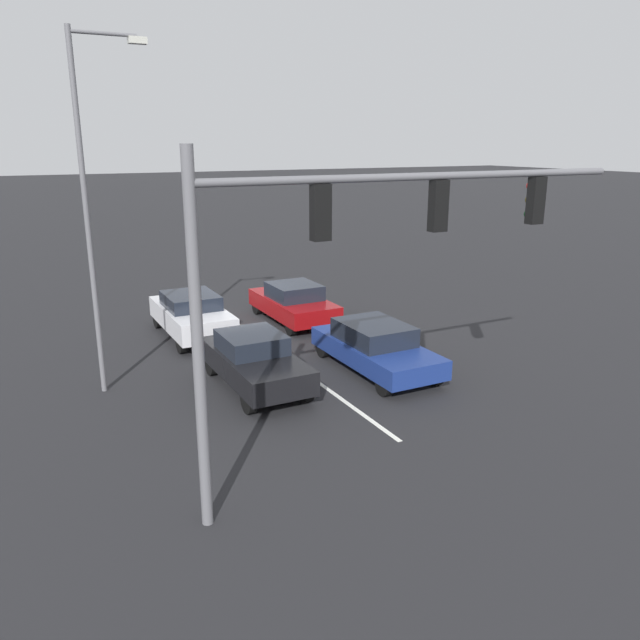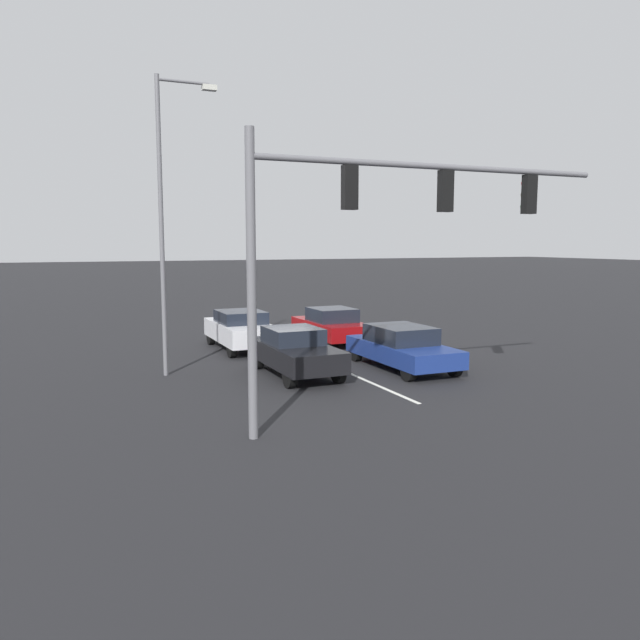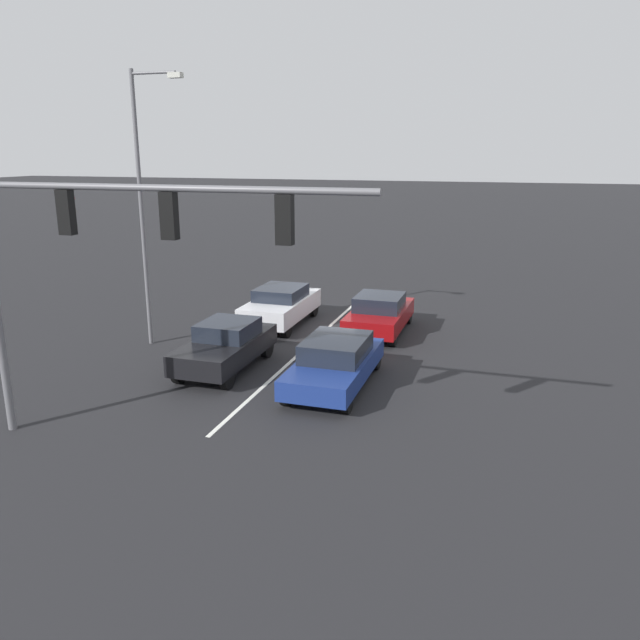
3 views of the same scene
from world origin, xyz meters
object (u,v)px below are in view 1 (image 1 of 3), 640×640
Objects in this scene: traffic_signal_gantry at (356,246)px; car_maroon_leftlane_second at (293,302)px; car_navy_leftlane_front at (375,346)px; car_silver_midlane_second at (191,314)px; car_black_midlane_front at (254,360)px; street_lamp_right_shoulder at (92,196)px.

car_maroon_leftlane_second is at bearing -109.32° from traffic_signal_gantry.
car_silver_midlane_second is (3.82, -5.66, 0.07)m from car_navy_leftlane_front.
street_lamp_right_shoulder is at bearing -24.65° from car_black_midlane_front.
car_black_midlane_front reaches higher than car_maroon_leftlane_second.
traffic_signal_gantry is 7.90m from street_lamp_right_shoulder.
traffic_signal_gantry is (0.14, 5.50, 3.91)m from car_black_midlane_front.
car_navy_leftlane_front is 3.64m from car_black_midlane_front.
traffic_signal_gantry reaches higher than car_navy_leftlane_front.
street_lamp_right_shoulder is at bearing -15.51° from car_navy_leftlane_front.
traffic_signal_gantry is at bearing 90.34° from car_silver_midlane_second.
traffic_signal_gantry is (3.81, 10.88, 3.95)m from car_maroon_leftlane_second.
car_silver_midlane_second is 11.48m from traffic_signal_gantry.
street_lamp_right_shoulder is at bearing -64.57° from traffic_signal_gantry.
car_silver_midlane_second is at bearing -89.66° from traffic_signal_gantry.
street_lamp_right_shoulder is (3.39, -7.12, 0.47)m from traffic_signal_gantry.
car_black_midlane_front is 0.46× the size of traffic_signal_gantry.
car_navy_leftlane_front is 1.10× the size of car_black_midlane_front.
car_black_midlane_front is 6.51m from car_maroon_leftlane_second.
car_silver_midlane_second is 6.60m from street_lamp_right_shoulder.
street_lamp_right_shoulder reaches higher than car_navy_leftlane_front.
street_lamp_right_shoulder is (7.15, -1.98, 4.42)m from car_navy_leftlane_front.
car_silver_midlane_second reaches higher than car_maroon_leftlane_second.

